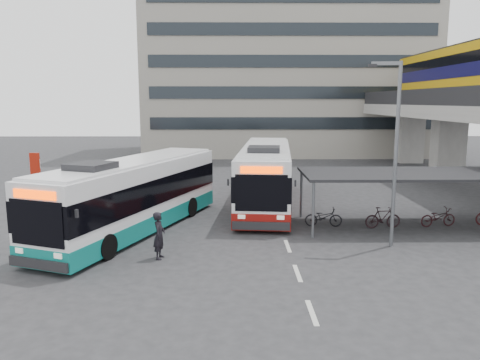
{
  "coord_description": "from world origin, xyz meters",
  "views": [
    {
      "loc": [
        0.37,
        -18.1,
        5.78
      ],
      "look_at": [
        0.63,
        4.22,
        2.0
      ],
      "focal_mm": 35.0,
      "sensor_mm": 36.0,
      "label": 1
    }
  ],
  "objects_px": {
    "pedestrian": "(159,235)",
    "lamp_post": "(394,143)",
    "bus_main": "(266,176)",
    "bus_teal": "(134,196)"
  },
  "relations": [
    {
      "from": "pedestrian",
      "to": "lamp_post",
      "type": "relative_size",
      "value": 0.24
    },
    {
      "from": "pedestrian",
      "to": "lamp_post",
      "type": "distance_m",
      "value": 9.67
    },
    {
      "from": "pedestrian",
      "to": "lamp_post",
      "type": "bearing_deg",
      "value": -75.89
    },
    {
      "from": "bus_main",
      "to": "pedestrian",
      "type": "distance_m",
      "value": 10.16
    },
    {
      "from": "bus_main",
      "to": "bus_teal",
      "type": "height_order",
      "value": "bus_main"
    },
    {
      "from": "bus_main",
      "to": "pedestrian",
      "type": "height_order",
      "value": "bus_main"
    },
    {
      "from": "lamp_post",
      "to": "pedestrian",
      "type": "bearing_deg",
      "value": -164.05
    },
    {
      "from": "bus_teal",
      "to": "pedestrian",
      "type": "height_order",
      "value": "bus_teal"
    },
    {
      "from": "pedestrian",
      "to": "lamp_post",
      "type": "height_order",
      "value": "lamp_post"
    },
    {
      "from": "bus_main",
      "to": "lamp_post",
      "type": "bearing_deg",
      "value": -54.14
    }
  ]
}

